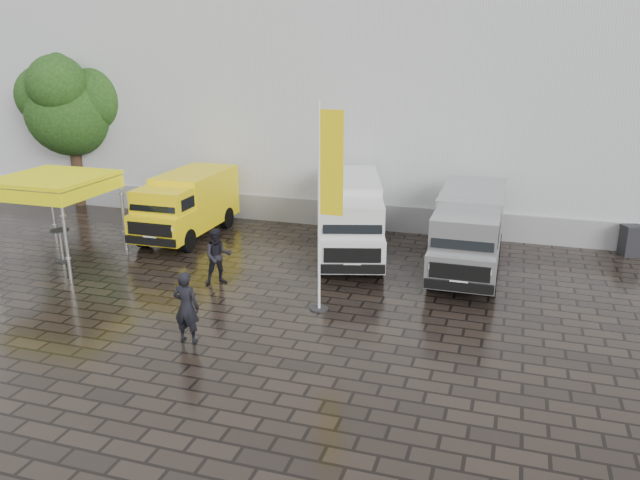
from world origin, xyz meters
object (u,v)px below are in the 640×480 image
object	(u,v)px
van_silver	(469,233)
person_tent	(218,256)
person_front	(186,307)
van_yellow	(187,206)
canopy_tent	(52,182)
flagpole	(326,197)
cocktail_table	(61,245)
van_white	(350,219)
wheelie_bin	(631,240)

from	to	relation	value
van_silver	person_tent	distance (m)	7.69
person_front	person_tent	world-z (taller)	person_front
van_yellow	person_front	size ratio (longest dim) A/B	2.82
canopy_tent	person_front	size ratio (longest dim) A/B	1.75
flagpole	cocktail_table	distance (m)	9.84
canopy_tent	person_tent	bearing A→B (deg)	-3.35
van_white	flagpole	bearing A→B (deg)	-99.21
van_white	person_tent	distance (m)	4.79
flagpole	cocktail_table	size ratio (longest dim) A/B	5.16
van_silver	cocktail_table	xyz separation A→B (m)	(-12.73, -3.02, -0.70)
van_white	van_silver	world-z (taller)	van_white
van_silver	cocktail_table	bearing A→B (deg)	-166.95
van_silver	canopy_tent	distance (m)	13.24
van_yellow	canopy_tent	bearing A→B (deg)	-126.90
van_yellow	person_tent	world-z (taller)	van_yellow
wheelie_bin	person_front	xyz separation A→B (m)	(-11.03, -10.26, 0.36)
person_tent	van_white	bearing A→B (deg)	17.27
van_silver	flagpole	world-z (taller)	flagpole
cocktail_table	person_tent	bearing A→B (deg)	-2.70
flagpole	wheelie_bin	xyz separation A→B (m)	(8.44, 7.51, -2.59)
cocktail_table	van_white	bearing A→B (deg)	21.03
van_silver	van_yellow	bearing A→B (deg)	175.91
canopy_tent	cocktail_table	bearing A→B (deg)	-35.31
flagpole	person_front	size ratio (longest dim) A/B	3.12
van_silver	person_tent	world-z (taller)	van_silver
van_yellow	person_front	xyz separation A→B (m)	(4.25, -7.66, -0.27)
wheelie_bin	van_white	bearing A→B (deg)	179.73
canopy_tent	van_silver	bearing A→B (deg)	12.92
van_yellow	van_white	distance (m)	6.27
flagpole	van_silver	bearing A→B (deg)	51.97
canopy_tent	person_front	distance (m)	8.20
canopy_tent	wheelie_bin	distance (m)	19.12
canopy_tent	cocktail_table	xyz separation A→B (m)	(0.10, -0.07, -2.10)
flagpole	van_white	bearing A→B (deg)	97.14
cocktail_table	wheelie_bin	size ratio (longest dim) A/B	1.02
van_yellow	van_white	size ratio (longest dim) A/B	0.85
van_yellow	flagpole	size ratio (longest dim) A/B	0.91
van_yellow	person_tent	xyz separation A→B (m)	(3.22, -3.97, -0.31)
van_white	person_front	xyz separation A→B (m)	(-2.02, -7.36, -0.38)
cocktail_table	wheelie_bin	xyz separation A→B (m)	(17.86, 6.29, -0.01)
van_yellow	cocktail_table	xyz separation A→B (m)	(-2.58, -3.69, -0.62)
canopy_tent	wheelie_bin	xyz separation A→B (m)	(17.96, 6.22, -2.11)
van_silver	flagpole	xyz separation A→B (m)	(-3.31, -4.24, 1.88)
canopy_tent	van_yellow	bearing A→B (deg)	53.51
van_silver	canopy_tent	world-z (taller)	canopy_tent
flagpole	person_front	bearing A→B (deg)	-133.43
van_yellow	wheelie_bin	distance (m)	15.51
flagpole	person_front	xyz separation A→B (m)	(-2.60, -2.74, -2.23)
van_yellow	van_silver	size ratio (longest dim) A/B	0.88
van_yellow	cocktail_table	bearing A→B (deg)	-125.32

